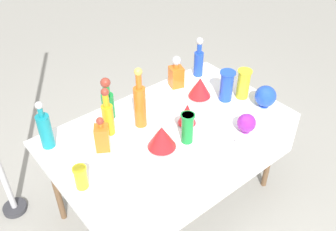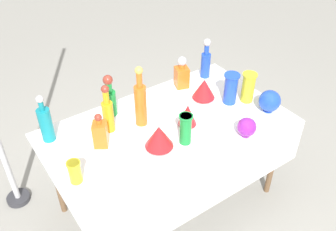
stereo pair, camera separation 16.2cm
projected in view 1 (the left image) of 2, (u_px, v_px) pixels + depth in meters
ground_plane at (168, 200)px, 3.01m from camera, size 40.00×40.00×0.00m
display_table at (172, 137)px, 2.56m from camera, size 1.65×0.97×0.76m
tall_bottle_0 at (108, 115)px, 2.41m from camera, size 0.07×0.07×0.35m
tall_bottle_1 at (108, 101)px, 2.55m from camera, size 0.09×0.09×0.32m
tall_bottle_2 at (140, 103)px, 2.46m from camera, size 0.08×0.08×0.45m
tall_bottle_3 at (45, 129)px, 2.32m from camera, size 0.08×0.08×0.34m
tall_bottle_4 at (199, 60)px, 2.99m from camera, size 0.08×0.08×0.33m
square_decanter_0 at (102, 137)px, 2.32m from camera, size 0.12×0.12×0.25m
square_decanter_1 at (176, 73)px, 2.88m from camera, size 0.12×0.12×0.26m
slender_vase_0 at (227, 85)px, 2.73m from camera, size 0.12×0.12×0.24m
slender_vase_1 at (81, 177)px, 2.08m from camera, size 0.08×0.08×0.15m
slender_vase_2 at (187, 127)px, 2.36m from camera, size 0.09×0.09×0.21m
slender_vase_3 at (243, 83)px, 2.76m from camera, size 0.11×0.11×0.23m
fluted_vase_0 at (187, 114)px, 2.52m from camera, size 0.13×0.13×0.17m
fluted_vase_1 at (200, 87)px, 2.78m from camera, size 0.17×0.17×0.16m
fluted_vase_2 at (162, 137)px, 2.33m from camera, size 0.18×0.18×0.17m
round_bowl_0 at (265, 96)px, 2.69m from camera, size 0.16×0.16×0.16m
round_bowl_1 at (246, 123)px, 2.47m from camera, size 0.13×0.13×0.13m
price_tag_left at (185, 170)px, 2.20m from camera, size 0.06×0.01×0.04m
price_tag_center at (238, 141)px, 2.41m from camera, size 0.05×0.01×0.03m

